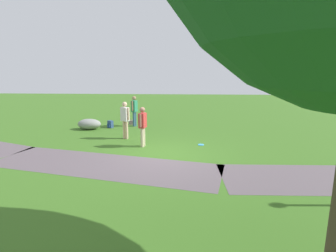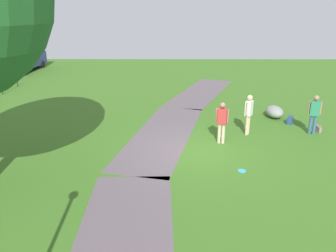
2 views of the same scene
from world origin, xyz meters
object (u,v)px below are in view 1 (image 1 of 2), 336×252
passerby_on_path (143,124)px  woman_with_handbag (134,109)px  lawn_boulder (89,124)px  man_near_boulder (125,117)px  frisbee_on_grass (201,145)px  handbag_on_grass (131,122)px  backpack_by_boulder (110,124)px

passerby_on_path → woman_with_handbag: bearing=-75.4°
lawn_boulder → man_near_boulder: bearing=141.8°
woman_with_handbag → man_near_boulder: man_near_boulder is taller
passerby_on_path → man_near_boulder: bearing=-51.7°
frisbee_on_grass → handbag_on_grass: bearing=-47.3°
lawn_boulder → man_near_boulder: (-2.36, 1.86, 0.73)m
woman_with_handbag → man_near_boulder: size_ratio=0.98×
handbag_on_grass → frisbee_on_grass: size_ratio=1.27×
backpack_by_boulder → frisbee_on_grass: size_ratio=1.52×
lawn_boulder → woman_with_handbag: 2.59m
passerby_on_path → frisbee_on_grass: bearing=-171.7°
passerby_on_path → frisbee_on_grass: passerby_on_path is taller
man_near_boulder → lawn_boulder: bearing=-38.2°
handbag_on_grass → backpack_by_boulder: size_ratio=0.84×
woman_with_handbag → passerby_on_path: size_ratio=1.01×
passerby_on_path → handbag_on_grass: (1.32, -4.48, -0.84)m
handbag_on_grass → frisbee_on_grass: handbag_on_grass is taller
woman_with_handbag → handbag_on_grass: size_ratio=5.11×
backpack_by_boulder → man_near_boulder: bearing=120.1°
man_near_boulder → handbag_on_grass: man_near_boulder is taller
man_near_boulder → frisbee_on_grass: man_near_boulder is taller
lawn_boulder → frisbee_on_grass: 6.48m
passerby_on_path → frisbee_on_grass: (-2.47, -0.36, -0.97)m
woman_with_handbag → handbag_on_grass: 0.99m
woman_with_handbag → backpack_by_boulder: woman_with_handbag is taller
man_near_boulder → passerby_on_path: man_near_boulder is taller
lawn_boulder → backpack_by_boulder: bearing=-157.7°
passerby_on_path → handbag_on_grass: size_ratio=5.03×
handbag_on_grass → backpack_by_boulder: backpack_by_boulder is taller
lawn_boulder → woman_with_handbag: size_ratio=0.74×
passerby_on_path → backpack_by_boulder: 4.33m
passerby_on_path → backpack_by_boulder: bearing=-56.8°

